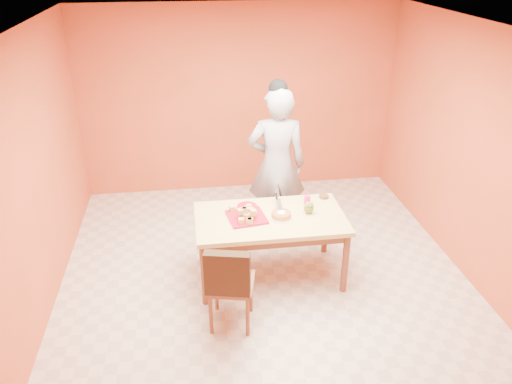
{
  "coord_description": "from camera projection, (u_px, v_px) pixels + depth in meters",
  "views": [
    {
      "loc": [
        -0.75,
        -4.43,
        3.39
      ],
      "look_at": [
        -0.07,
        0.3,
        0.98
      ],
      "focal_mm": 35.0,
      "sensor_mm": 36.0,
      "label": 1
    }
  ],
  "objects": [
    {
      "name": "floor",
      "position": [
        266.0,
        283.0,
        5.53
      ],
      "size": [
        5.0,
        5.0,
        0.0
      ],
      "primitive_type": "plane",
      "color": "beige",
      "rests_on": "ground"
    },
    {
      "name": "checker_tin",
      "position": [
        324.0,
        196.0,
        5.71
      ],
      "size": [
        0.13,
        0.13,
        0.03
      ],
      "primitive_type": "cylinder",
      "rotation": [
        0.0,
        0.0,
        -0.22
      ],
      "color": "#37220F",
      "rests_on": "dining_table"
    },
    {
      "name": "wall_left",
      "position": [
        29.0,
        186.0,
        4.64
      ],
      "size": [
        0.0,
        5.0,
        5.0
      ],
      "primitive_type": "plane",
      "rotation": [
        1.57,
        0.0,
        1.57
      ],
      "color": "#D24D30",
      "rests_on": "floor"
    },
    {
      "name": "egg_ornament",
      "position": [
        309.0,
        208.0,
        5.36
      ],
      "size": [
        0.12,
        0.1,
        0.14
      ],
      "primitive_type": "ellipsoid",
      "rotation": [
        0.0,
        0.0,
        -0.09
      ],
      "color": "olive",
      "rests_on": "dining_table"
    },
    {
      "name": "pastry_pile",
      "position": [
        247.0,
        212.0,
        5.26
      ],
      "size": [
        0.35,
        0.35,
        0.11
      ],
      "primitive_type": null,
      "color": "tan",
      "rests_on": "pastry_platter"
    },
    {
      "name": "dining_chair",
      "position": [
        231.0,
        283.0,
        4.73
      ],
      "size": [
        0.53,
        0.59,
        0.95
      ],
      "rotation": [
        0.0,
        0.0,
        -0.22
      ],
      "color": "brown",
      "rests_on": "floor"
    },
    {
      "name": "sponge_cake",
      "position": [
        281.0,
        215.0,
        5.29
      ],
      "size": [
        0.24,
        0.24,
        0.05
      ],
      "primitive_type": "cylinder",
      "rotation": [
        0.0,
        0.0,
        -0.15
      ],
      "color": "gold",
      "rests_on": "white_cake_plate"
    },
    {
      "name": "cake_server",
      "position": [
        279.0,
        204.0,
        5.43
      ],
      "size": [
        0.07,
        0.25,
        0.01
      ],
      "primitive_type": "cube",
      "rotation": [
        0.0,
        0.0,
        -0.1
      ],
      "color": "silver",
      "rests_on": "sponge_cake"
    },
    {
      "name": "ceiling",
      "position": [
        269.0,
        30.0,
        4.32
      ],
      "size": [
        5.0,
        5.0,
        0.0
      ],
      "primitive_type": "plane",
      "rotation": [
        3.14,
        0.0,
        0.0
      ],
      "color": "silver",
      "rests_on": "wall_back"
    },
    {
      "name": "wall_right",
      "position": [
        480.0,
        160.0,
        5.21
      ],
      "size": [
        0.0,
        5.0,
        5.0
      ],
      "primitive_type": "plane",
      "rotation": [
        1.57,
        0.0,
        -1.57
      ],
      "color": "#D24D30",
      "rests_on": "floor"
    },
    {
      "name": "red_dinner_plate",
      "position": [
        247.0,
        206.0,
        5.52
      ],
      "size": [
        0.24,
        0.24,
        0.01
      ],
      "primitive_type": "cylinder",
      "rotation": [
        0.0,
        0.0,
        -0.09
      ],
      "color": "maroon",
      "rests_on": "dining_table"
    },
    {
      "name": "pastry_platter",
      "position": [
        247.0,
        217.0,
        5.29
      ],
      "size": [
        0.44,
        0.44,
        0.02
      ],
      "primitive_type": "cube",
      "rotation": [
        0.0,
        0.0,
        0.15
      ],
      "color": "maroon",
      "rests_on": "dining_table"
    },
    {
      "name": "wall_back",
      "position": [
        239.0,
        101.0,
        7.14
      ],
      "size": [
        4.5,
        0.0,
        4.5
      ],
      "primitive_type": "plane",
      "rotation": [
        1.57,
        0.0,
        0.0
      ],
      "color": "#D24D30",
      "rests_on": "floor"
    },
    {
      "name": "person",
      "position": [
        277.0,
        165.0,
        6.03
      ],
      "size": [
        0.75,
        0.54,
        1.94
      ],
      "primitive_type": "imported",
      "rotation": [
        0.0,
        0.0,
        3.03
      ],
      "color": "#969698",
      "rests_on": "floor"
    },
    {
      "name": "dining_table",
      "position": [
        270.0,
        224.0,
        5.36
      ],
      "size": [
        1.6,
        0.9,
        0.76
      ],
      "color": "tan",
      "rests_on": "floor"
    },
    {
      "name": "white_cake_plate",
      "position": [
        281.0,
        217.0,
        5.3
      ],
      "size": [
        0.27,
        0.27,
        0.01
      ],
      "primitive_type": "cylinder",
      "rotation": [
        0.0,
        0.0,
        0.07
      ],
      "color": "white",
      "rests_on": "dining_table"
    },
    {
      "name": "magenta_glass",
      "position": [
        307.0,
        200.0,
        5.56
      ],
      "size": [
        0.09,
        0.09,
        0.1
      ],
      "primitive_type": "cylinder",
      "rotation": [
        0.0,
        0.0,
        -0.39
      ],
      "color": "#D8206D",
      "rests_on": "dining_table"
    }
  ]
}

